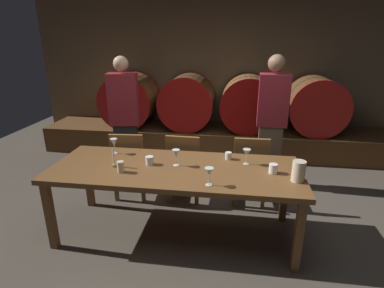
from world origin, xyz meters
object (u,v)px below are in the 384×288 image
wine_barrel_center_left (188,102)px  wine_barrel_center_right (248,103)px  guest_right (271,122)px  cup_far_right (273,169)px  dining_table (175,173)px  chair_left (130,162)px  wine_glass_center_left (176,154)px  candle_center (114,161)px  wine_glass_center_right (209,172)px  guest_left (125,120)px  wine_glass_far_left (114,143)px  cup_center_right (228,156)px  chair_right (250,167)px  wine_barrel_far_left (130,100)px  wine_barrel_far_right (315,105)px  cup_far_left (121,167)px  cup_center_left (150,160)px  wine_glass_far_right (247,153)px  pitcher (299,171)px  chair_center (184,164)px

wine_barrel_center_left → wine_barrel_center_right: (1.03, 0.00, 0.00)m
guest_right → cup_far_right: 1.29m
wine_barrel_center_right → dining_table: bearing=-107.5°
chair_left → wine_glass_center_left: 1.01m
candle_center → wine_glass_center_right: bearing=-15.3°
guest_right → guest_left: bearing=6.7°
dining_table → wine_glass_far_left: wine_glass_far_left is taller
dining_table → cup_center_right: bearing=29.4°
chair_right → cup_far_right: size_ratio=9.65×
chair_right → chair_left: bearing=0.7°
wine_barrel_far_left → wine_barrel_far_right: bearing=0.0°
candle_center → wine_glass_center_left: 0.61m
cup_far_left → cup_center_left: size_ratio=1.28×
wine_barrel_center_right → cup_center_left: wine_barrel_center_right is taller
chair_left → guest_right: bearing=-164.7°
guest_right → wine_glass_center_right: size_ratio=10.88×
wine_glass_center_left → wine_barrel_center_right: bearing=72.2°
wine_glass_far_right → pitcher: bearing=-35.9°
wine_barrel_far_right → wine_glass_center_right: wine_barrel_far_right is taller
wine_barrel_far_right → guest_left: 3.06m
wine_barrel_center_right → wine_glass_far_left: bearing=-124.6°
wine_barrel_center_right → wine_barrel_center_left: bearing=180.0°
chair_left → wine_glass_far_right: size_ratio=5.55×
guest_left → wine_glass_far_right: bearing=139.1°
cup_far_right → cup_center_right: bearing=146.0°
cup_center_right → wine_glass_center_left: bearing=-154.9°
guest_right → cup_far_right: size_ratio=19.25×
wine_barrel_far_right → cup_center_left: (-2.12, -2.42, -0.10)m
guest_left → wine_glass_far_left: bearing=92.1°
chair_center → chair_right: same height
guest_right → cup_far_right: (-0.10, -1.28, -0.11)m
wine_glass_center_right → candle_center: bearing=164.7°
wine_barrel_far_left → cup_far_right: (2.22, -2.46, -0.09)m
wine_glass_center_right → dining_table: bearing=137.7°
wine_barrel_center_right → wine_glass_center_left: (-0.77, -2.41, -0.02)m
wine_barrel_far_right → chair_right: 2.09m
chair_right → wine_glass_center_right: size_ratio=5.46×
chair_center → wine_glass_center_right: wine_glass_center_right is taller
dining_table → candle_center: bearing=-173.7°
candle_center → wine_glass_center_left: size_ratio=1.25×
wine_barrel_center_right → wine_glass_far_right: 2.28m
cup_center_right → guest_right: bearing=62.0°
dining_table → wine_glass_far_right: bearing=14.8°
dining_table → wine_glass_center_left: size_ratio=14.58×
guest_left → wine_glass_center_right: (1.27, -1.47, -0.01)m
wine_barrel_far_right → chair_left: size_ratio=1.05×
chair_left → wine_glass_center_right: (1.06, -0.98, 0.38)m
wine_barrel_far_left → wine_glass_far_right: 3.01m
wine_barrel_center_left → dining_table: bearing=-84.1°
cup_center_right → wine_glass_far_left: bearing=-179.8°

